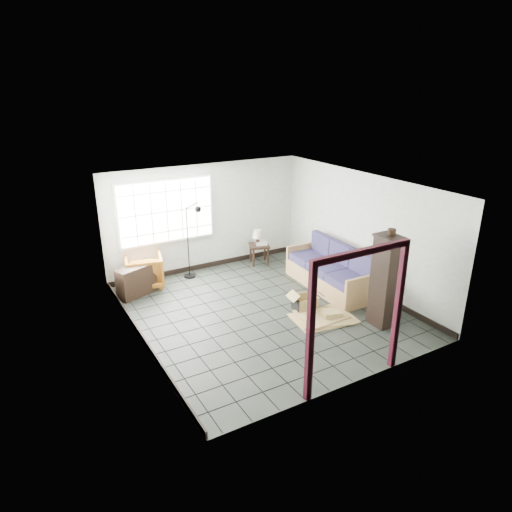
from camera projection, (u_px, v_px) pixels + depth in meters
ground at (263, 311)px, 9.32m from camera, size 5.50×5.50×0.00m
room_shell at (263, 232)px, 8.75m from camera, size 5.02×5.52×2.61m
window_panel at (166, 211)px, 10.48m from camera, size 2.32×0.08×1.52m
doorway_trim at (358, 301)px, 6.65m from camera, size 1.80×0.08×2.20m
futon_sofa at (332, 272)px, 10.28m from camera, size 0.97×2.35×1.03m
armchair at (144, 269)px, 10.32m from camera, size 0.95×0.91×0.82m
side_table at (259, 248)px, 11.63m from camera, size 0.59×0.59×0.52m
table_lamp at (258, 235)px, 11.44m from camera, size 0.32×0.32×0.40m
projector at (261, 243)px, 11.58m from camera, size 0.33×0.29×0.10m
floor_lamp at (193, 238)px, 10.60m from camera, size 0.49×0.46×1.84m
console_shelf at (136, 281)px, 9.91m from camera, size 0.92×0.62×0.67m
tall_shelf at (385, 281)px, 8.49m from camera, size 0.38×0.49×1.80m
pot at (392, 232)px, 8.18m from camera, size 0.20×0.20×0.11m
open_box at (305, 303)px, 9.33m from camera, size 0.77×0.45×0.41m
cardboard_pile at (324, 317)px, 8.99m from camera, size 1.29×1.07×0.17m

